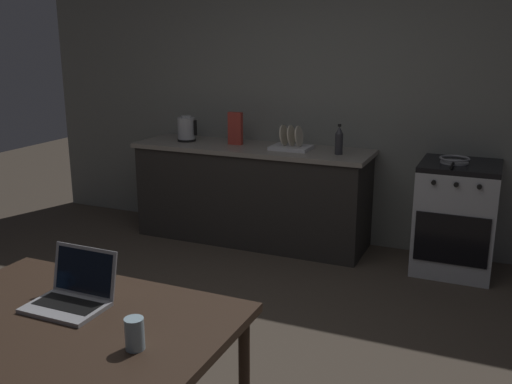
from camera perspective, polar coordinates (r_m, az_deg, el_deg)
ground_plane at (r=3.55m, az=-6.26°, el=-16.24°), size 12.00×12.00×0.00m
back_wall at (r=5.20m, az=9.75°, el=9.30°), size 6.40×0.10×2.66m
kitchen_counter at (r=5.30m, az=-0.41°, el=-0.15°), size 2.16×0.64×0.88m
stove_oven at (r=4.88m, az=19.09°, el=-2.38°), size 0.60×0.62×0.88m
dining_table at (r=2.51m, az=-17.92°, el=-13.23°), size 1.31×0.90×0.74m
laptop at (r=2.58m, az=-17.68°, el=-9.65°), size 0.32×0.27×0.22m
electric_kettle at (r=5.48m, az=-6.86°, el=6.17°), size 0.19×0.17×0.24m
bottle at (r=4.86m, az=8.17°, el=5.06°), size 0.07×0.07×0.25m
frying_pan at (r=4.75m, az=18.96°, el=2.99°), size 0.23×0.40×0.05m
drinking_glass at (r=2.18m, az=-11.86°, el=-13.49°), size 0.07×0.07×0.12m
cereal_box at (r=5.27m, az=-2.05°, el=6.27°), size 0.13×0.05×0.29m
dish_rack at (r=5.05m, az=3.49°, el=4.74°), size 0.34×0.26×0.21m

